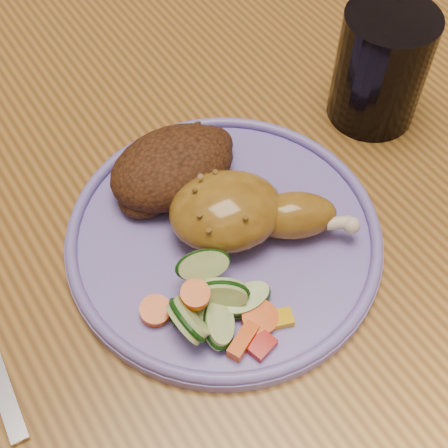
% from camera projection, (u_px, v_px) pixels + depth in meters
% --- Properties ---
extents(ground, '(4.00, 4.00, 0.00)m').
position_uv_depth(ground, '(226.00, 379.00, 1.25)').
color(ground, brown).
rests_on(ground, ground).
extents(dining_table, '(0.90, 1.40, 0.75)m').
position_uv_depth(dining_table, '(227.00, 163.00, 0.71)').
color(dining_table, '#926127').
rests_on(dining_table, ground).
extents(chair_far, '(0.42, 0.42, 0.91)m').
position_uv_depth(chair_far, '(40.00, 7.00, 1.15)').
color(chair_far, '#4C2D16').
rests_on(chair_far, ground).
extents(plate, '(0.27, 0.27, 0.01)m').
position_uv_depth(plate, '(224.00, 238.00, 0.54)').
color(plate, '#6F61BB').
rests_on(plate, dining_table).
extents(plate_rim, '(0.27, 0.27, 0.01)m').
position_uv_depth(plate_rim, '(224.00, 231.00, 0.53)').
color(plate_rim, '#6F61BB').
rests_on(plate_rim, plate).
extents(chicken_leg, '(0.15, 0.13, 0.05)m').
position_uv_depth(chicken_leg, '(243.00, 212.00, 0.52)').
color(chicken_leg, olive).
rests_on(chicken_leg, plate).
extents(rice_pilaf, '(0.13, 0.08, 0.05)m').
position_uv_depth(rice_pilaf, '(175.00, 167.00, 0.55)').
color(rice_pilaf, '#412210').
rests_on(rice_pilaf, plate).
extents(vegetable_pile, '(0.10, 0.11, 0.05)m').
position_uv_depth(vegetable_pile, '(214.00, 305.00, 0.48)').
color(vegetable_pile, '#A50A05').
rests_on(vegetable_pile, plate).
extents(drinking_glass, '(0.09, 0.09, 0.11)m').
position_uv_depth(drinking_glass, '(381.00, 68.00, 0.59)').
color(drinking_glass, black).
rests_on(drinking_glass, dining_table).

